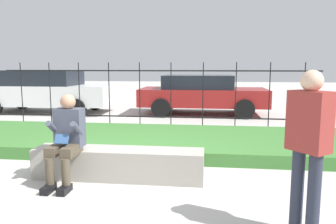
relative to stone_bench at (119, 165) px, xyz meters
name	(u,v)px	position (x,y,z in m)	size (l,w,h in m)	color
ground_plane	(115,178)	(-0.06, 0.00, -0.19)	(60.00, 60.00, 0.00)	#B2AFA8
stone_bench	(119,165)	(0.00, 0.00, 0.00)	(2.46, 0.48, 0.44)	gray
person_seated_reader	(67,136)	(-0.65, -0.27, 0.48)	(0.42, 0.73, 1.24)	black
grass_berm	(142,140)	(-0.06, 1.99, -0.08)	(9.99, 2.59, 0.22)	#3D7533
iron_fence	(155,95)	(-0.06, 3.66, 0.71)	(7.99, 0.03, 1.71)	black
car_parked_center	(202,93)	(1.04, 6.64, 0.52)	(4.21, 2.02, 1.32)	maroon
car_parked_left	(45,91)	(-4.41, 6.36, 0.58)	(4.67, 1.95, 1.48)	silver
person_passerby	(308,141)	(2.20, -1.37, 0.74)	(0.40, 0.42, 1.59)	#282D3D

